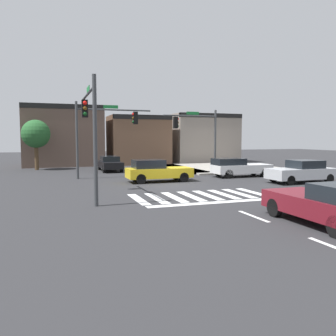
% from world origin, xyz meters
% --- Properties ---
extents(ground_plane, '(120.00, 120.00, 0.00)m').
position_xyz_m(ground_plane, '(0.00, 0.00, 0.00)').
color(ground_plane, '#2B2B2D').
extents(crosswalk_near, '(6.96, 3.17, 0.01)m').
position_xyz_m(crosswalk_near, '(-0.00, -4.50, 0.00)').
color(crosswalk_near, silver).
rests_on(crosswalk_near, ground_plane).
extents(bike_detector_marking, '(1.11, 1.11, 0.01)m').
position_xyz_m(bike_detector_marking, '(2.20, -9.42, 0.00)').
color(bike_detector_marking, yellow).
rests_on(bike_detector_marking, ground_plane).
extents(curb_corner_northeast, '(10.00, 10.60, 0.15)m').
position_xyz_m(curb_corner_northeast, '(8.49, 9.42, 0.07)').
color(curb_corner_northeast, '#9E998E').
rests_on(curb_corner_northeast, ground_plane).
extents(storefront_row, '(24.81, 6.26, 6.47)m').
position_xyz_m(storefront_row, '(1.53, 18.79, 3.05)').
color(storefront_row, brown).
rests_on(storefront_row, ground_plane).
extents(traffic_signal_northeast, '(4.73, 0.32, 5.36)m').
position_xyz_m(traffic_signal_northeast, '(4.41, 5.80, 3.65)').
color(traffic_signal_northeast, '#383A3D').
rests_on(traffic_signal_northeast, ground_plane).
extents(traffic_signal_southwest, '(0.32, 5.51, 5.68)m').
position_xyz_m(traffic_signal_southwest, '(-5.41, -3.59, 3.91)').
color(traffic_signal_southwest, '#383A3D').
rests_on(traffic_signal_southwest, ground_plane).
extents(traffic_signal_northwest, '(5.66, 0.32, 5.65)m').
position_xyz_m(traffic_signal_northwest, '(-3.38, 5.26, 3.88)').
color(traffic_signal_northwest, '#383A3D').
rests_on(traffic_signal_northwest, ground_plane).
extents(car_yellow, '(4.41, 1.77, 1.53)m').
position_xyz_m(car_yellow, '(-0.42, 1.68, 0.76)').
color(car_yellow, gold).
rests_on(car_yellow, ground_plane).
extents(car_black, '(1.73, 4.46, 1.36)m').
position_xyz_m(car_black, '(-2.16, 10.54, 0.71)').
color(car_black, black).
rests_on(car_black, ground_plane).
extents(car_maroon, '(1.93, 4.42, 1.49)m').
position_xyz_m(car_maroon, '(1.58, -11.55, 0.76)').
color(car_maroon, maroon).
rests_on(car_maroon, ground_plane).
extents(car_silver, '(4.57, 1.93, 1.51)m').
position_xyz_m(car_silver, '(8.69, -1.90, 0.75)').
color(car_silver, '#B7BABF').
rests_on(car_silver, ground_plane).
extents(car_white, '(4.58, 1.77, 1.45)m').
position_xyz_m(car_white, '(6.47, 2.57, 0.75)').
color(car_white, white).
rests_on(car_white, ground_plane).
extents(roadside_tree, '(2.64, 2.64, 4.72)m').
position_xyz_m(roadside_tree, '(-8.50, 14.00, 3.36)').
color(roadside_tree, '#4C3823').
rests_on(roadside_tree, ground_plane).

